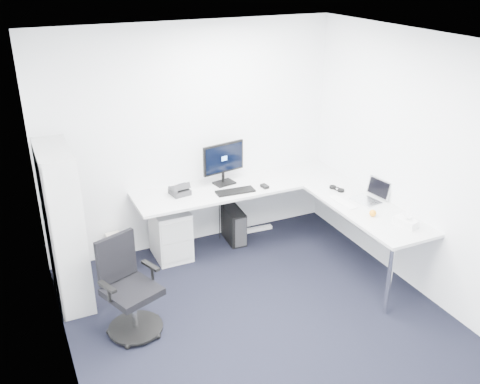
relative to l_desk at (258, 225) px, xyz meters
name	(u,v)px	position (x,y,z in m)	size (l,w,h in m)	color
ground	(272,334)	(-0.55, -1.40, -0.40)	(4.20, 4.20, 0.00)	black
ceiling	(280,48)	(-0.55, -1.40, 2.30)	(4.20, 4.20, 0.00)	white
wall_back	(191,138)	(-0.55, 0.70, 0.95)	(3.60, 0.02, 2.70)	white
wall_front	(461,363)	(-0.55, -3.50, 0.95)	(3.60, 0.02, 2.70)	white
wall_left	(59,253)	(-2.35, -1.40, 0.95)	(0.02, 4.20, 2.70)	white
wall_right	(435,175)	(1.25, -1.40, 0.95)	(0.02, 4.20, 2.70)	white
l_desk	(258,225)	(0.00, 0.00, 0.00)	(2.74, 1.53, 0.80)	silver
drawer_pedestal	(171,233)	(-0.96, 0.41, -0.09)	(0.40, 0.50, 0.62)	silver
bookshelf	(64,227)	(-2.17, 0.05, 0.44)	(0.33, 0.84, 1.68)	#B1B3B3
task_chair	(132,289)	(-1.73, -0.81, 0.09)	(0.55, 0.55, 0.98)	black
black_pc_tower	(234,225)	(-0.12, 0.45, -0.19)	(0.19, 0.44, 0.43)	black
beige_pc_tower	(118,252)	(-1.59, 0.47, -0.22)	(0.17, 0.37, 0.35)	beige
power_strip	(258,229)	(0.28, 0.55, -0.38)	(0.38, 0.07, 0.04)	white
monitor	(224,163)	(-0.24, 0.46, 0.66)	(0.55, 0.18, 0.53)	black
black_keyboard	(235,191)	(-0.22, 0.18, 0.41)	(0.46, 0.16, 0.02)	black
mouse	(265,186)	(0.16, 0.15, 0.42)	(0.06, 0.11, 0.03)	black
desk_phone	(180,188)	(-0.83, 0.40, 0.47)	(0.21, 0.21, 0.14)	#29292B
laptop	(367,192)	(1.01, -0.67, 0.52)	(0.33, 0.32, 0.23)	silver
white_keyboard	(343,202)	(0.76, -0.59, 0.41)	(0.11, 0.39, 0.01)	white
headphones	(337,188)	(0.90, -0.26, 0.42)	(0.12, 0.19, 0.05)	black
orange_fruit	(373,213)	(0.85, -1.01, 0.44)	(0.07, 0.07, 0.07)	orange
tissue_box	(406,222)	(1.02, -1.33, 0.44)	(0.12, 0.24, 0.08)	white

